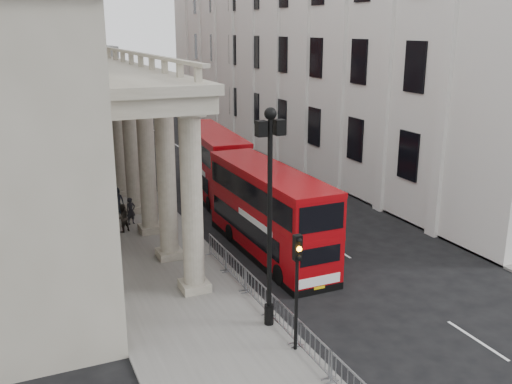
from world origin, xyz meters
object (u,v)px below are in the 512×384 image
pedestrian_a (131,211)px  bus_near (269,210)px  lamp_post_mid (158,133)px  pedestrian_c (117,200)px  traffic_light (297,272)px  lamp_post_north (111,103)px  bus_far (212,162)px  pedestrian_b (122,218)px  lamp_post_south (270,205)px

pedestrian_a → bus_near: bearing=-70.4°
lamp_post_mid → pedestrian_a: bearing=-136.6°
pedestrian_a → pedestrian_c: (-0.34, 2.39, 0.01)m
traffic_light → pedestrian_a: traffic_light is taller
traffic_light → bus_near: traffic_light is taller
lamp_post_north → traffic_light: 34.07m
lamp_post_north → bus_far: lamp_post_north is taller
pedestrian_a → pedestrian_b: size_ratio=0.98×
bus_far → bus_near: bearing=-90.0°
lamp_post_south → bus_far: 18.60m
lamp_post_north → pedestrian_a: size_ratio=5.27×
bus_far → pedestrian_c: bus_far is taller
pedestrian_b → pedestrian_a: bearing=-145.7°
bus_far → lamp_post_south: bearing=-97.8°
lamp_post_south → lamp_post_mid: size_ratio=1.00×
bus_far → pedestrian_b: bearing=-138.4°
lamp_post_mid → pedestrian_c: bearing=177.2°
bus_far → lamp_post_mid: bearing=-149.5°
lamp_post_south → lamp_post_mid: bearing=90.0°
bus_near → bus_far: bearing=84.5°
bus_near → pedestrian_c: bearing=121.4°
bus_far → pedestrian_b: (-7.22, -5.35, -1.40)m
lamp_post_mid → bus_far: size_ratio=0.79×
traffic_light → pedestrian_c: 18.50m
bus_far → lamp_post_north: bearing=111.4°
lamp_post_south → pedestrian_c: (-2.73, 16.13, -3.99)m
lamp_post_mid → traffic_light: (0.10, -18.02, -1.80)m
bus_near → pedestrian_a: size_ratio=6.48×
bus_far → pedestrian_a: bearing=-142.0°
traffic_light → bus_far: size_ratio=0.41×
lamp_post_south → lamp_post_north: same height
lamp_post_north → pedestrian_b: size_ratio=5.17×
lamp_post_north → bus_far: bearing=-73.7°
lamp_post_south → pedestrian_a: size_ratio=5.27×
pedestrian_b → pedestrian_c: pedestrian_b is taller
bus_near → traffic_light: bearing=-109.5°
bus_near → lamp_post_mid: bearing=108.1°
traffic_light → pedestrian_c: bearing=98.9°
bus_near → pedestrian_b: bearing=136.2°
bus_near → pedestrian_b: size_ratio=6.36×
lamp_post_south → pedestrian_a: 14.51m
bus_near → pedestrian_c: size_ratio=6.43×
bus_near → bus_far: bus_far is taller
bus_far → traffic_light: bearing=-96.3°
lamp_post_south → bus_near: bearing=65.1°
pedestrian_a → pedestrian_b: (-0.71, -1.13, 0.02)m
traffic_light → bus_far: 20.39m
traffic_light → pedestrian_b: (-3.21, 14.63, -2.18)m
traffic_light → pedestrian_b: 15.13m
lamp_post_south → lamp_post_north: (0.00, 32.00, 0.00)m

